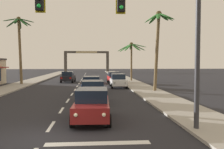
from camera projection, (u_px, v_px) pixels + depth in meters
name	position (u px, v px, depth m)	size (l,w,h in m)	color
ground_plane	(42.00, 140.00, 9.75)	(220.00, 220.00, 0.00)	#232328
sidewalk_right	(140.00, 87.00, 30.28)	(3.20, 110.00, 0.14)	#9E998E
sidewalk_left	(10.00, 88.00, 29.06)	(3.20, 110.00, 0.14)	#9E998E
lane_markings	(79.00, 89.00, 28.94)	(4.28, 86.38, 0.01)	silver
traffic_signal_mast	(124.00, 17.00, 10.48)	(10.29, 0.41, 6.89)	#2D2D33
sedan_lead_at_stop_bar	(92.00, 104.00, 13.03)	(2.09, 4.50, 1.68)	maroon
sedan_third_in_queue	(93.00, 91.00, 18.88)	(2.01, 4.47, 1.68)	silver
sedan_fifth_in_queue	(91.00, 85.00, 24.72)	(2.01, 4.47, 1.68)	navy
sedan_oncoming_far	(68.00, 77.00, 38.40)	(2.15, 4.52, 1.68)	black
sedan_parked_nearest_kerb	(114.00, 78.00, 36.37)	(2.06, 4.49, 1.68)	red
sedan_parked_mid_kerb	(118.00, 80.00, 30.46)	(1.96, 4.46, 1.68)	silver
palm_left_third	(19.00, 36.00, 33.80)	(4.02, 3.98, 9.35)	brown
palm_right_second	(158.00, 33.00, 25.47)	(3.13, 3.25, 8.41)	brown
palm_right_third	(131.00, 51.00, 40.15)	(4.70, 4.71, 6.38)	brown
town_gateway_arch	(87.00, 58.00, 82.02)	(14.85, 0.90, 6.90)	#423D38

